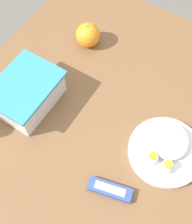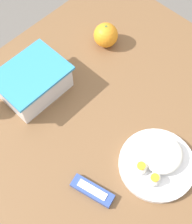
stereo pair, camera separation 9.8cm
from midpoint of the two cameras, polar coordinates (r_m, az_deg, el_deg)
The scene contains 6 objects.
ground_plane at distance 1.68m, azimuth -2.10°, elevation -13.08°, with size 10.00×10.00×0.00m, color #66605B.
table at distance 1.07m, azimuth -3.22°, elevation -3.56°, with size 1.13×0.89×0.73m.
food_container at distance 1.03m, azimuth -15.17°, elevation 2.88°, with size 0.22×0.17×0.10m.
orange_fruit at distance 1.15m, azimuth -3.98°, elevation 13.68°, with size 0.09×0.09×0.09m.
rice_plate at distance 0.95m, azimuth 9.96°, elevation -6.94°, with size 0.22×0.22×0.06m.
candy_bar at distance 0.90m, azimuth -0.58°, elevation -14.31°, with size 0.07×0.13×0.02m.
Camera 1 is at (-0.39, -0.25, 1.61)m, focal length 50.00 mm.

